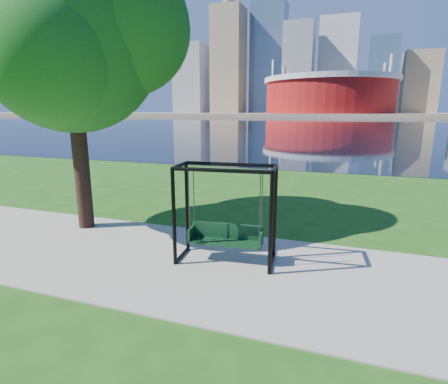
% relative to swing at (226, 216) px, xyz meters
% --- Properties ---
extents(ground, '(900.00, 900.00, 0.00)m').
position_rel_swing_xyz_m(ground, '(-0.25, 0.16, -1.00)').
color(ground, '#1E5114').
rests_on(ground, ground).
extents(path, '(120.00, 4.00, 0.03)m').
position_rel_swing_xyz_m(path, '(-0.25, -0.34, -0.99)').
color(path, '#9E937F').
rests_on(path, ground).
extents(river, '(900.00, 180.00, 0.02)m').
position_rel_swing_xyz_m(river, '(-0.25, 102.16, -0.99)').
color(river, black).
rests_on(river, ground).
extents(far_bank, '(900.00, 228.00, 2.00)m').
position_rel_swing_xyz_m(far_bank, '(-0.25, 306.16, -0.00)').
color(far_bank, '#937F60').
rests_on(far_bank, ground).
extents(stadium, '(83.00, 83.00, 32.00)m').
position_rel_swing_xyz_m(stadium, '(-10.25, 235.16, 13.23)').
color(stadium, maroon).
rests_on(stadium, far_bank).
extents(skyline, '(392.00, 66.00, 96.50)m').
position_rel_swing_xyz_m(skyline, '(-4.52, 319.55, 34.89)').
color(skyline, gray).
rests_on(skyline, far_bank).
extents(swing, '(2.10, 1.07, 2.07)m').
position_rel_swing_xyz_m(swing, '(0.00, 0.00, 0.00)').
color(swing, black).
rests_on(swing, ground).
extents(park_tree, '(5.67, 5.13, 7.05)m').
position_rel_swing_xyz_m(park_tree, '(-4.39, 0.93, 3.89)').
color(park_tree, black).
rests_on(park_tree, ground).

